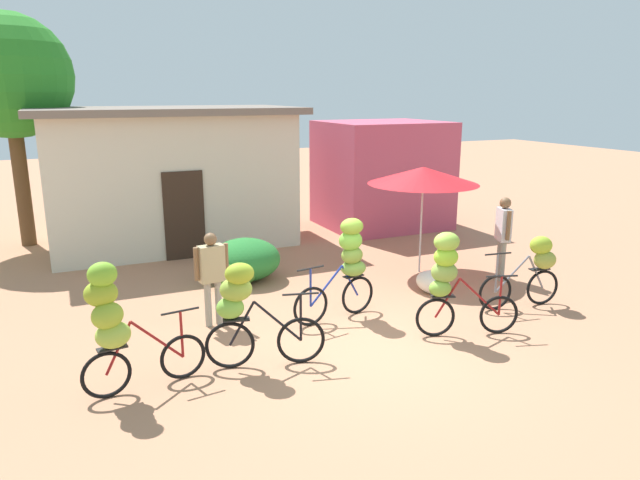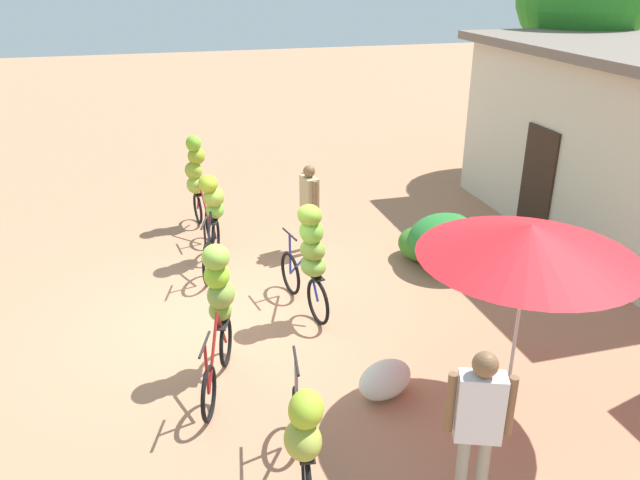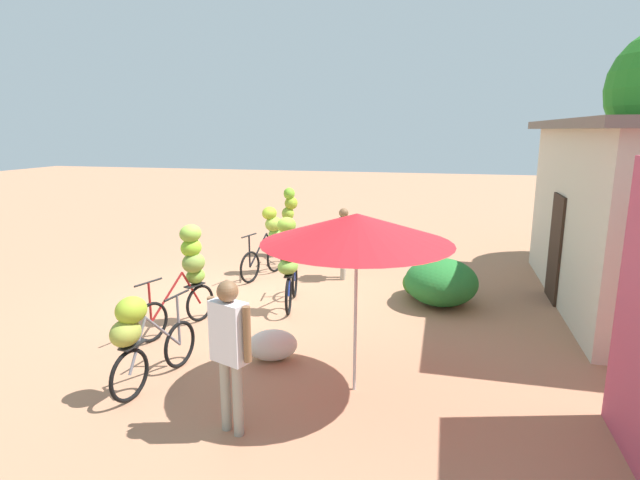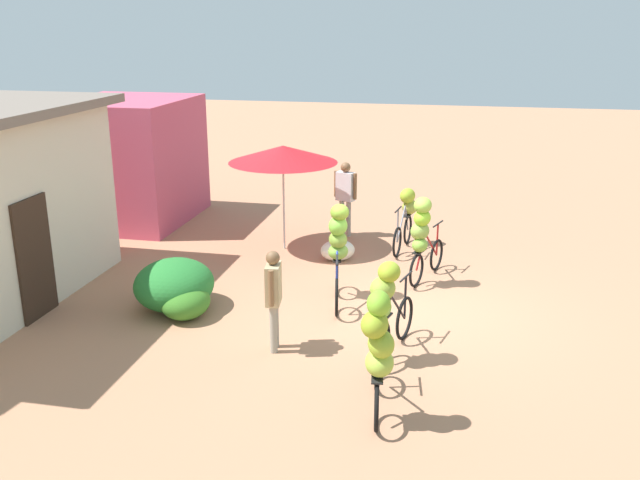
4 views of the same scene
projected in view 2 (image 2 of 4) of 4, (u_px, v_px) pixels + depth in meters
The scene contains 13 objects.
ground_plane at pixel (226, 317), 8.89m from camera, with size 60.00×60.00×0.00m, color #AF7858.
building_low at pixel (618, 139), 11.33m from camera, with size 6.14×3.56×3.34m.
hedge_bush_front_left at pixel (422, 244), 10.56m from camera, with size 0.92×0.80×0.55m, color #397824.
hedge_bush_front_right at pixel (450, 241), 10.29m from camera, with size 1.43×1.33×0.85m, color #26752F.
market_umbrella at pixel (529, 241), 6.29m from camera, with size 2.27×2.27×2.22m.
bicycle_leftmost at pixel (197, 177), 11.60m from camera, with size 1.58×0.46×1.75m.
bicycle_near_pile at pixel (212, 212), 10.19m from camera, with size 1.61×0.57×1.51m.
bicycle_center_loaded at pixel (310, 252), 8.56m from camera, with size 1.60×0.43×1.70m.
bicycle_by_shop at pixel (218, 302), 7.30m from camera, with size 1.58×0.63×1.67m.
bicycle_rightmost at pixel (303, 434), 5.61m from camera, with size 1.59×0.44×1.26m.
produce_sack at pixel (385, 380), 7.20m from camera, with size 0.70×0.44×0.44m, color silver.
person_vendor at pixel (309, 200), 10.61m from camera, with size 0.58×0.25×1.55m.
person_bystander at pixel (479, 417), 5.37m from camera, with size 0.33×0.55×1.69m.
Camera 2 is at (7.77, -0.76, 4.59)m, focal length 35.21 mm.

